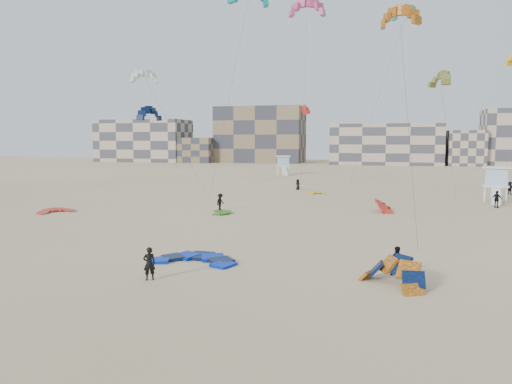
% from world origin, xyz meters
% --- Properties ---
extents(ground, '(320.00, 320.00, 0.00)m').
position_xyz_m(ground, '(0.00, 0.00, 0.00)').
color(ground, beige).
rests_on(ground, ground).
extents(kite_ground_blue, '(4.77, 5.00, 0.79)m').
position_xyz_m(kite_ground_blue, '(-0.12, 2.70, 0.00)').
color(kite_ground_blue, '#0037E4').
rests_on(kite_ground_blue, ground).
extents(kite_ground_orange, '(5.23, 5.23, 3.75)m').
position_xyz_m(kite_ground_orange, '(11.46, 0.67, 0.00)').
color(kite_ground_orange, orange).
rests_on(kite_ground_orange, ground).
extents(kite_ground_red, '(5.06, 5.01, 1.11)m').
position_xyz_m(kite_ground_red, '(-21.68, 18.48, 0.00)').
color(kite_ground_red, red).
rests_on(kite_ground_red, ground).
extents(kite_ground_green, '(3.73, 3.60, 0.66)m').
position_xyz_m(kite_ground_green, '(-5.15, 22.07, 0.00)').
color(kite_ground_green, '#3B8F1A').
rests_on(kite_ground_green, ground).
extents(kite_ground_red_far, '(3.92, 3.85, 3.63)m').
position_xyz_m(kite_ground_red_far, '(10.77, 27.70, 0.00)').
color(kite_ground_red_far, red).
rests_on(kite_ground_red_far, ground).
extents(kite_ground_yellow, '(4.39, 4.40, 1.36)m').
position_xyz_m(kite_ground_yellow, '(1.71, 42.43, 0.00)').
color(kite_ground_yellow, gold).
rests_on(kite_ground_yellow, ground).
extents(kitesurfer_main, '(0.77, 0.73, 1.78)m').
position_xyz_m(kitesurfer_main, '(-0.98, -1.57, 0.89)').
color(kitesurfer_main, black).
rests_on(kitesurfer_main, ground).
extents(kitesurfer_b, '(0.84, 0.68, 1.62)m').
position_xyz_m(kitesurfer_b, '(11.76, 2.69, 0.81)').
color(kitesurfer_b, black).
rests_on(kitesurfer_b, ground).
extents(kitesurfer_c, '(0.96, 1.28, 1.77)m').
position_xyz_m(kitesurfer_c, '(-5.99, 24.37, 0.88)').
color(kitesurfer_c, black).
rests_on(kitesurfer_c, ground).
extents(kitesurfer_d, '(1.17, 1.04, 1.89)m').
position_xyz_m(kitesurfer_d, '(22.57, 33.74, 0.95)').
color(kitesurfer_d, black).
rests_on(kitesurfer_d, ground).
extents(kitesurfer_e, '(0.91, 0.77, 1.58)m').
position_xyz_m(kitesurfer_e, '(-1.90, 47.70, 0.79)').
color(kitesurfer_e, black).
rests_on(kitesurfer_e, ground).
extents(kitesurfer_f, '(1.28, 1.69, 1.78)m').
position_xyz_m(kitesurfer_f, '(27.00, 48.78, 0.89)').
color(kitesurfer_f, black).
rests_on(kitesurfer_f, ground).
extents(kite_fly_orange, '(5.30, 29.95, 20.72)m').
position_xyz_m(kite_fly_orange, '(11.82, 32.39, 20.44)').
color(kite_fly_orange, orange).
rests_on(kite_fly_orange, ground).
extents(kite_fly_grey, '(11.25, 4.73, 15.36)m').
position_xyz_m(kite_fly_grey, '(-18.14, 31.47, 14.99)').
color(kite_fly_grey, white).
rests_on(kite_fly_grey, ground).
extents(kite_fly_pink, '(5.46, 5.42, 25.80)m').
position_xyz_m(kite_fly_pink, '(-0.26, 44.54, 25.15)').
color(kite_fly_pink, '#BF4B6D').
rests_on(kite_fly_pink, ground).
extents(kite_fly_olive, '(4.49, 7.47, 14.45)m').
position_xyz_m(kite_fly_olive, '(16.47, 36.14, 14.13)').
color(kite_fly_olive, brown).
rests_on(kite_fly_olive, ground).
extents(kite_fly_navy, '(6.78, 5.51, 11.39)m').
position_xyz_m(kite_fly_navy, '(-23.61, 43.33, 11.06)').
color(kite_fly_navy, '#091F48').
rests_on(kite_fly_navy, ground).
extents(kite_fly_teal_b, '(10.23, 8.16, 27.24)m').
position_xyz_m(kite_fly_teal_b, '(13.08, 59.02, 26.99)').
color(kite_fly_teal_b, '#0BA4A0').
rests_on(kite_fly_teal_b, ground).
extents(kite_fly_red, '(4.78, 8.51, 12.88)m').
position_xyz_m(kite_fly_red, '(-3.60, 64.49, 12.63)').
color(kite_fly_red, red).
rests_on(kite_fly_red, ground).
extents(lifeguard_tower_near, '(3.39, 5.99, 4.22)m').
position_xyz_m(lifeguard_tower_near, '(23.48, 39.50, 2.09)').
color(lifeguard_tower_near, white).
rests_on(lifeguard_tower_near, ground).
extents(lifeguard_tower_far, '(3.62, 5.97, 4.06)m').
position_xyz_m(lifeguard_tower_far, '(-10.45, 77.61, 2.01)').
color(lifeguard_tower_far, white).
rests_on(lifeguard_tower_far, ground).
extents(condo_west_a, '(30.00, 15.00, 14.00)m').
position_xyz_m(condo_west_a, '(-70.00, 130.00, 7.00)').
color(condo_west_a, tan).
rests_on(condo_west_a, ground).
extents(condo_west_b, '(28.00, 14.00, 18.00)m').
position_xyz_m(condo_west_b, '(-30.00, 134.00, 9.00)').
color(condo_west_b, '#7C684B').
rests_on(condo_west_b, ground).
extents(condo_mid, '(32.00, 16.00, 12.00)m').
position_xyz_m(condo_mid, '(10.00, 130.00, 6.00)').
color(condo_mid, tan).
rests_on(condo_mid, ground).
extents(condo_fill_left, '(12.00, 10.00, 8.00)m').
position_xyz_m(condo_fill_left, '(-50.00, 128.00, 4.00)').
color(condo_fill_left, '#7C684B').
rests_on(condo_fill_left, ground).
extents(condo_fill_right, '(10.00, 10.00, 10.00)m').
position_xyz_m(condo_fill_right, '(32.00, 128.00, 5.00)').
color(condo_fill_right, tan).
rests_on(condo_fill_right, ground).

